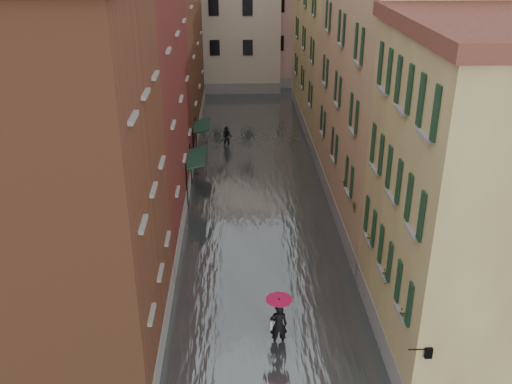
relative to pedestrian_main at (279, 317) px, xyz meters
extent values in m
plane|color=#565759|center=(-0.26, 1.91, -1.27)|extent=(120.00, 120.00, 0.00)
cube|color=#4D5355|center=(-0.26, 14.91, -1.17)|extent=(10.00, 60.00, 0.20)
cube|color=brown|center=(-7.26, -0.09, 5.23)|extent=(6.00, 8.00, 13.00)
cube|color=maroon|center=(-7.26, 10.91, 4.98)|extent=(6.00, 14.00, 12.50)
cube|color=brown|center=(-7.26, 25.91, 5.73)|extent=(6.00, 16.00, 14.00)
cube|color=#957F4D|center=(6.74, -0.09, 4.48)|extent=(6.00, 8.00, 11.50)
cube|color=tan|center=(6.74, 10.91, 5.23)|extent=(6.00, 14.00, 13.00)
cube|color=#957F4D|center=(6.74, 25.91, 4.48)|extent=(6.00, 16.00, 11.50)
cube|color=beige|center=(-3.26, 39.91, 5.23)|extent=(12.00, 9.00, 13.00)
cube|color=tan|center=(5.74, 41.91, 4.73)|extent=(10.00, 9.00, 12.00)
cube|color=#163324|center=(-3.71, 13.13, 1.28)|extent=(1.09, 3.08, 0.31)
cylinder|color=black|center=(-4.21, 11.58, 0.13)|extent=(0.06, 0.06, 2.80)
cylinder|color=black|center=(-4.21, 14.67, 0.13)|extent=(0.06, 0.06, 2.80)
cube|color=#163324|center=(-3.71, 18.82, 1.28)|extent=(1.09, 2.64, 0.31)
cylinder|color=black|center=(-4.21, 17.50, 0.13)|extent=(0.06, 0.06, 2.80)
cylinder|color=black|center=(-4.21, 20.14, 0.13)|extent=(0.06, 0.06, 2.80)
cylinder|color=black|center=(3.79, -4.09, 1.83)|extent=(0.60, 0.05, 0.05)
cube|color=black|center=(4.09, -4.09, 1.73)|extent=(0.22, 0.22, 0.35)
cube|color=beige|center=(4.09, -4.09, 1.73)|extent=(0.14, 0.14, 0.24)
cube|color=brown|center=(3.86, -2.64, 1.88)|extent=(0.22, 0.85, 0.18)
imported|color=#265926|center=(3.86, -2.64, 2.30)|extent=(0.59, 0.51, 0.66)
cube|color=brown|center=(3.86, -0.34, 1.88)|extent=(0.22, 0.85, 0.18)
imported|color=#265926|center=(3.86, -0.34, 2.30)|extent=(0.59, 0.51, 0.66)
cube|color=brown|center=(3.86, 2.20, 1.88)|extent=(0.22, 0.85, 0.18)
imported|color=#265926|center=(3.86, 2.20, 2.30)|extent=(0.59, 0.51, 0.66)
cube|color=brown|center=(3.86, 5.21, 1.88)|extent=(0.22, 0.85, 0.18)
imported|color=#265926|center=(3.86, 5.21, 2.30)|extent=(0.59, 0.51, 0.66)
cube|color=brown|center=(3.86, 7.60, 1.88)|extent=(0.22, 0.85, 0.18)
imported|color=#265926|center=(3.86, 7.60, 2.30)|extent=(0.59, 0.51, 0.66)
imported|color=black|center=(0.00, 0.00, -0.36)|extent=(0.67, 0.45, 1.81)
cube|color=#BEB29E|center=(-0.28, 0.05, -0.32)|extent=(0.08, 0.30, 0.38)
cylinder|color=black|center=(0.00, 0.00, 0.08)|extent=(0.02, 0.02, 1.00)
cone|color=#AC0B39|center=(0.00, 0.00, 0.65)|extent=(1.02, 1.02, 0.28)
imported|color=black|center=(-2.10, 21.48, -0.47)|extent=(0.89, 0.77, 1.59)
camera|label=1|loc=(-1.48, -17.14, 13.08)|focal=40.00mm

